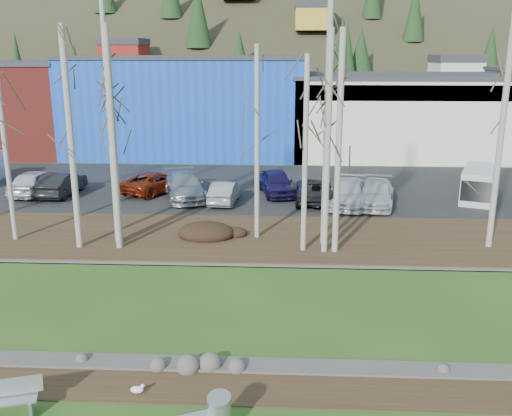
# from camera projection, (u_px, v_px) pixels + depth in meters

# --- Properties ---
(dirt_strip) EXTENTS (80.00, 1.80, 0.03)m
(dirt_strip) POSITION_uv_depth(u_px,v_px,m) (197.00, 385.00, 15.24)
(dirt_strip) COLOR #382616
(dirt_strip) RESTS_ON ground
(near_bank_rocks) EXTENTS (80.00, 0.80, 0.50)m
(near_bank_rocks) POSITION_uv_depth(u_px,v_px,m) (203.00, 366.00, 16.21)
(near_bank_rocks) COLOR #47423D
(near_bank_rocks) RESTS_ON ground
(river) EXTENTS (80.00, 8.00, 0.90)m
(river) POSITION_uv_depth(u_px,v_px,m) (219.00, 304.00, 20.16)
(river) COLOR #121B31
(river) RESTS_ON ground
(far_bank_rocks) EXTENTS (80.00, 0.80, 0.46)m
(far_bank_rocks) POSITION_uv_depth(u_px,v_px,m) (230.00, 263.00, 24.11)
(far_bank_rocks) COLOR #47423D
(far_bank_rocks) RESTS_ON ground
(far_bank) EXTENTS (80.00, 7.00, 0.15)m
(far_bank) POSITION_uv_depth(u_px,v_px,m) (236.00, 237.00, 27.17)
(far_bank) COLOR #382616
(far_bank) RESTS_ON ground
(parking_lot) EXTENTS (80.00, 14.00, 0.14)m
(parking_lot) POSITION_uv_depth(u_px,v_px,m) (250.00, 187.00, 37.28)
(parking_lot) COLOR black
(parking_lot) RESTS_ON ground
(building_blue) EXTENTS (20.40, 12.24, 8.30)m
(building_blue) POSITION_uv_depth(u_px,v_px,m) (191.00, 104.00, 49.97)
(building_blue) COLOR #113FC1
(building_blue) RESTS_ON ground
(building_white) EXTENTS (18.36, 12.24, 6.80)m
(building_white) POSITION_uv_depth(u_px,v_px,m) (398.00, 114.00, 49.27)
(building_white) COLOR silver
(building_white) RESTS_ON ground
(seagull) EXTENTS (0.40, 0.20, 0.30)m
(seagull) POSITION_uv_depth(u_px,v_px,m) (137.00, 389.00, 14.79)
(seagull) COLOR gold
(seagull) RESTS_ON ground
(dirt_mound) EXTENTS (2.70, 1.91, 0.53)m
(dirt_mound) POSITION_uv_depth(u_px,v_px,m) (206.00, 231.00, 26.95)
(dirt_mound) COLOR black
(dirt_mound) RESTS_ON far_bank
(birch_1) EXTENTS (0.22, 0.22, 10.18)m
(birch_1) POSITION_uv_depth(u_px,v_px,m) (3.00, 130.00, 25.39)
(birch_1) COLOR beige
(birch_1) RESTS_ON far_bank
(birch_2) EXTENTS (0.30, 0.30, 8.59)m
(birch_2) POSITION_uv_depth(u_px,v_px,m) (114.00, 150.00, 25.06)
(birch_2) COLOR beige
(birch_2) RESTS_ON far_bank
(birch_3) EXTENTS (0.21, 0.21, 11.45)m
(birch_3) POSITION_uv_depth(u_px,v_px,m) (109.00, 117.00, 24.87)
(birch_3) COLOR beige
(birch_3) RESTS_ON far_bank
(birch_4) EXTENTS (0.28, 0.28, 9.62)m
(birch_4) POSITION_uv_depth(u_px,v_px,m) (113.00, 141.00, 24.32)
(birch_4) COLOR beige
(birch_4) RESTS_ON far_bank
(birch_5) EXTENTS (0.22, 0.22, 8.81)m
(birch_5) POSITION_uv_depth(u_px,v_px,m) (257.00, 145.00, 25.87)
(birch_5) COLOR beige
(birch_5) RESTS_ON far_bank
(birch_6) EXTENTS (0.23, 0.23, 8.41)m
(birch_6) POSITION_uv_depth(u_px,v_px,m) (305.00, 156.00, 24.16)
(birch_6) COLOR beige
(birch_6) RESTS_ON far_bank
(birch_7) EXTENTS (0.26, 0.26, 11.69)m
(birch_7) POSITION_uv_depth(u_px,v_px,m) (327.00, 115.00, 24.63)
(birch_7) COLOR beige
(birch_7) RESTS_ON far_bank
(birch_8) EXTENTS (0.26, 0.26, 9.43)m
(birch_8) POSITION_uv_depth(u_px,v_px,m) (328.00, 145.00, 23.85)
(birch_8) COLOR beige
(birch_8) RESTS_ON far_bank
(birch_9) EXTENTS (0.27, 0.27, 10.29)m
(birch_9) POSITION_uv_depth(u_px,v_px,m) (501.00, 132.00, 24.37)
(birch_9) COLOR beige
(birch_9) RESTS_ON far_bank
(birch_10) EXTENTS (0.26, 0.26, 9.43)m
(birch_10) POSITION_uv_depth(u_px,v_px,m) (339.00, 145.00, 23.83)
(birch_10) COLOR beige
(birch_10) RESTS_ON far_bank
(birch_11) EXTENTS (0.28, 0.28, 9.62)m
(birch_11) POSITION_uv_depth(u_px,v_px,m) (71.00, 140.00, 24.41)
(birch_11) COLOR beige
(birch_11) RESTS_ON far_bank
(car_0) EXTENTS (2.02, 4.60, 1.54)m
(car_0) POSITION_uv_depth(u_px,v_px,m) (35.00, 182.00, 34.89)
(car_0) COLOR silver
(car_0) RESTS_ON parking_lot
(car_1) EXTENTS (1.74, 4.44, 1.44)m
(car_1) POSITION_uv_depth(u_px,v_px,m) (62.00, 184.00, 34.73)
(car_1) COLOR black
(car_1) RESTS_ON parking_lot
(car_2) EXTENTS (4.23, 5.19, 1.32)m
(car_2) POSITION_uv_depth(u_px,v_px,m) (155.00, 182.00, 35.44)
(car_2) COLOR maroon
(car_2) RESTS_ON parking_lot
(car_3) EXTENTS (3.57, 5.63, 1.52)m
(car_3) POSITION_uv_depth(u_px,v_px,m) (185.00, 186.00, 33.97)
(car_3) COLOR #919498
(car_3) RESTS_ON parking_lot
(car_4) EXTENTS (2.66, 4.69, 1.51)m
(car_4) POSITION_uv_depth(u_px,v_px,m) (276.00, 183.00, 34.86)
(car_4) COLOR #1C1447
(car_4) RESTS_ON parking_lot
(car_5) EXTENTS (1.69, 3.98, 1.28)m
(car_5) POSITION_uv_depth(u_px,v_px,m) (225.00, 192.00, 33.02)
(car_5) COLOR #A8A7A9
(car_5) RESTS_ON parking_lot
(car_6) EXTENTS (2.47, 5.05, 1.38)m
(car_6) POSITION_uv_depth(u_px,v_px,m) (316.00, 190.00, 33.32)
(car_6) COLOR #252427
(car_6) RESTS_ON parking_lot
(car_7) EXTENTS (2.90, 5.17, 1.42)m
(car_7) POSITION_uv_depth(u_px,v_px,m) (375.00, 193.00, 32.38)
(car_7) COLOR silver
(car_7) RESTS_ON parking_lot
(car_8) EXTENTS (2.90, 5.17, 1.42)m
(car_8) POSITION_uv_depth(u_px,v_px,m) (348.00, 193.00, 32.45)
(car_8) COLOR silver
(car_8) RESTS_ON parking_lot
(van_white) EXTENTS (3.28, 4.72, 1.91)m
(van_white) POSITION_uv_depth(u_px,v_px,m) (479.00, 184.00, 33.46)
(van_white) COLOR white
(van_white) RESTS_ON parking_lot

